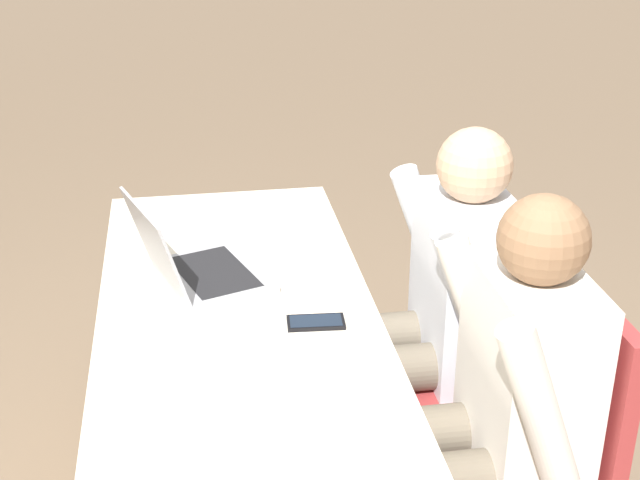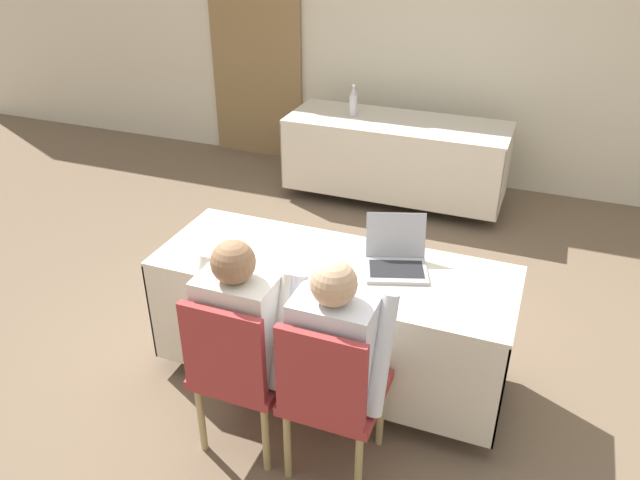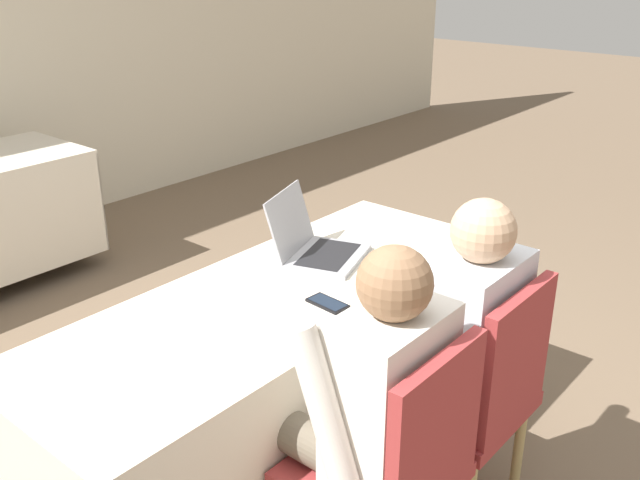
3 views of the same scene
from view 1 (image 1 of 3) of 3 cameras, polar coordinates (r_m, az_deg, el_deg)
conference_table_near at (r=2.27m, az=-4.83°, el=-10.38°), size 1.92×0.71×0.75m
laptop at (r=2.42m, az=-7.89°, el=-1.68°), size 0.40×0.40×0.25m
cell_phone at (r=2.22m, az=-0.27°, el=-5.29°), size 0.08×0.15×0.01m
paper_beside_laptop at (r=2.27m, az=-7.78°, el=-4.90°), size 0.32×0.36×0.00m
chair_near_left at (r=2.25m, az=13.23°, el=-13.13°), size 0.44×0.44×0.91m
chair_near_right at (r=2.60m, az=9.51°, el=-7.01°), size 0.44×0.44×0.91m
person_checkered_shirt at (r=2.12m, az=11.00°, el=-10.13°), size 0.50×0.52×1.17m
person_white_shirt at (r=2.49m, az=7.50°, el=-4.14°), size 0.50×0.52×1.17m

